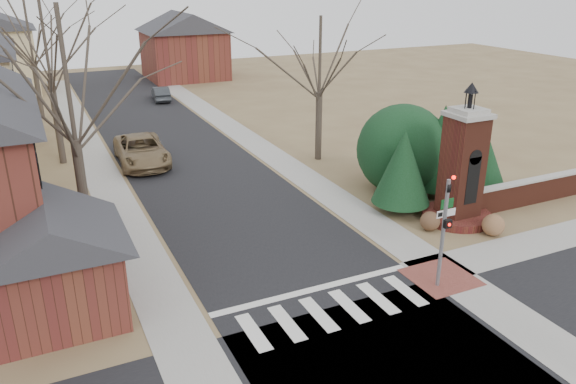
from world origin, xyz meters
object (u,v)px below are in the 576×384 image
distant_car (161,94)px  pickup_truck (142,150)px  traffic_signal_pole (445,222)px  sign_post (445,218)px  brick_gate_monument (461,176)px

distant_car → pickup_truck: bearing=79.6°
traffic_signal_pole → pickup_truck: (-6.94, 19.15, -1.74)m
sign_post → pickup_truck: 19.58m
traffic_signal_pole → distant_car: size_ratio=1.14×
pickup_truck → sign_post: bearing=-62.3°
sign_post → brick_gate_monument: size_ratio=0.42×
brick_gate_monument → sign_post: bearing=-138.6°
sign_post → distant_car: 35.45m
brick_gate_monument → pickup_truck: brick_gate_monument is taller
sign_post → pickup_truck: sign_post is taller
brick_gate_monument → traffic_signal_pole: bearing=-136.8°
traffic_signal_pole → brick_gate_monument: (4.70, 4.42, -0.42)m
sign_post → traffic_signal_pole: bearing=-132.4°
pickup_truck → distant_car: (5.33, 17.58, -0.20)m
traffic_signal_pole → distant_car: 36.81m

